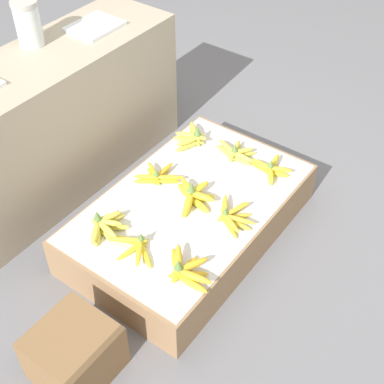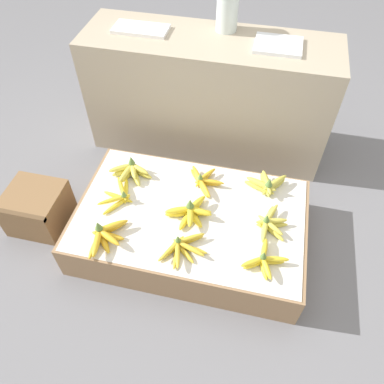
# 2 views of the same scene
# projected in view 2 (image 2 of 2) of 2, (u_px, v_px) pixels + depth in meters

# --- Properties ---
(ground_plane) EXTENTS (10.00, 10.00, 0.00)m
(ground_plane) POSITION_uv_depth(u_px,v_px,m) (191.00, 238.00, 1.99)
(ground_plane) COLOR slate
(display_platform) EXTENTS (1.13, 0.71, 0.21)m
(display_platform) POSITION_uv_depth(u_px,v_px,m) (190.00, 226.00, 1.91)
(display_platform) COLOR #997551
(display_platform) RESTS_ON ground_plane
(back_vendor_table) EXTENTS (1.40, 0.43, 0.71)m
(back_vendor_table) POSITION_uv_depth(u_px,v_px,m) (208.00, 96.00, 2.22)
(back_vendor_table) COLOR tan
(back_vendor_table) RESTS_ON ground_plane
(wooden_crate) EXTENTS (0.29, 0.28, 0.23)m
(wooden_crate) POSITION_uv_depth(u_px,v_px,m) (37.00, 208.00, 1.98)
(wooden_crate) COLOR olive
(wooden_crate) RESTS_ON ground_plane
(banana_bunch_front_left) EXTENTS (0.17, 0.25, 0.11)m
(banana_bunch_front_left) POSITION_uv_depth(u_px,v_px,m) (105.00, 235.00, 1.71)
(banana_bunch_front_left) COLOR gold
(banana_bunch_front_left) RESTS_ON display_platform
(banana_bunch_front_midleft) EXTENTS (0.21, 0.22, 0.08)m
(banana_bunch_front_midleft) POSITION_uv_depth(u_px,v_px,m) (182.00, 248.00, 1.67)
(banana_bunch_front_midleft) COLOR gold
(banana_bunch_front_midleft) RESTS_ON display_platform
(banana_bunch_front_midright) EXTENTS (0.21, 0.21, 0.09)m
(banana_bunch_front_midright) POSITION_uv_depth(u_px,v_px,m) (264.00, 260.00, 1.63)
(banana_bunch_front_midright) COLOR yellow
(banana_bunch_front_midright) RESTS_ON display_platform
(banana_bunch_middle_left) EXTENTS (0.17, 0.26, 0.08)m
(banana_bunch_middle_left) POSITION_uv_depth(u_px,v_px,m) (120.00, 196.00, 1.87)
(banana_bunch_middle_left) COLOR yellow
(banana_bunch_middle_left) RESTS_ON display_platform
(banana_bunch_middle_midleft) EXTENTS (0.23, 0.22, 0.11)m
(banana_bunch_middle_midleft) POSITION_uv_depth(u_px,v_px,m) (191.00, 212.00, 1.79)
(banana_bunch_middle_midleft) COLOR yellow
(banana_bunch_middle_midleft) RESTS_ON display_platform
(banana_bunch_middle_midright) EXTENTS (0.16, 0.23, 0.09)m
(banana_bunch_middle_midright) POSITION_uv_depth(u_px,v_px,m) (269.00, 223.00, 1.75)
(banana_bunch_middle_midright) COLOR #DBCC4C
(banana_bunch_middle_midright) RESTS_ON display_platform
(banana_bunch_back_left) EXTENTS (0.24, 0.16, 0.10)m
(banana_bunch_back_left) POSITION_uv_depth(u_px,v_px,m) (131.00, 171.00, 1.97)
(banana_bunch_back_left) COLOR #DBCC4C
(banana_bunch_back_left) RESTS_ON display_platform
(banana_bunch_back_midleft) EXTENTS (0.20, 0.21, 0.08)m
(banana_bunch_back_midleft) POSITION_uv_depth(u_px,v_px,m) (204.00, 181.00, 1.94)
(banana_bunch_back_midleft) COLOR gold
(banana_bunch_back_midleft) RESTS_ON display_platform
(banana_bunch_back_midright) EXTENTS (0.22, 0.18, 0.11)m
(banana_bunch_back_midright) POSITION_uv_depth(u_px,v_px,m) (267.00, 184.00, 1.91)
(banana_bunch_back_midright) COLOR gold
(banana_bunch_back_midright) RESTS_ON display_platform
(glass_jar) EXTENTS (0.12, 0.12, 0.20)m
(glass_jar) POSITION_uv_depth(u_px,v_px,m) (227.00, 10.00, 1.94)
(glass_jar) COLOR silver
(glass_jar) RESTS_ON back_vendor_table
(foam_tray_white) EXTENTS (0.30, 0.15, 0.02)m
(foam_tray_white) POSITION_uv_depth(u_px,v_px,m) (141.00, 29.00, 2.01)
(foam_tray_white) COLOR white
(foam_tray_white) RESTS_ON back_vendor_table
(foam_tray_dark) EXTENTS (0.24, 0.20, 0.02)m
(foam_tray_dark) POSITION_uv_depth(u_px,v_px,m) (278.00, 45.00, 1.90)
(foam_tray_dark) COLOR white
(foam_tray_dark) RESTS_ON back_vendor_table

